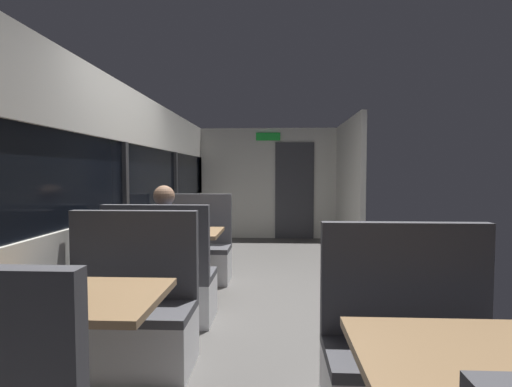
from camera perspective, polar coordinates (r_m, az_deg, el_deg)
name	(u,v)px	position (r m, az deg, el deg)	size (l,w,h in m)	color
ground_plane	(260,305)	(4.32, 0.65, -15.73)	(3.30, 9.20, 0.02)	#514F4C
carriage_window_panel_left	(123,198)	(4.40, -18.60, -0.66)	(0.09, 8.48, 2.30)	beige
carriage_end_bulkhead	(271,184)	(8.28, 2.16, 1.39)	(2.90, 0.11, 2.30)	beige
carriage_aisle_panel_right	(348,185)	(7.21, 13.18, 1.15)	(0.08, 2.40, 2.30)	beige
dining_table_near_window	(76,313)	(2.37, -24.53, -15.46)	(0.90, 0.70, 0.74)	#9E9EA3
bench_near_window_facing_entry	(127,321)	(3.08, -18.13, -17.12)	(0.95, 0.50, 1.10)	silver
dining_table_mid_window	(180,240)	(4.45, -10.95, -6.60)	(0.90, 0.70, 0.74)	#9E9EA3
bench_mid_window_facing_end	(162,286)	(3.86, -13.44, -12.89)	(0.95, 0.50, 1.10)	silver
bench_mid_window_facing_entry	(193,255)	(5.17, -9.05, -8.72)	(0.95, 0.50, 1.10)	silver
dining_table_front_aisle	(484,383)	(1.75, 30.07, -22.57)	(0.90, 0.70, 0.74)	#9E9EA3
bench_front_aisle_facing_entry	(413,370)	(2.46, 21.77, -22.55)	(0.95, 0.50, 1.10)	silver
seated_passenger	(164,262)	(3.87, -13.17, -9.62)	(0.47, 0.55, 1.26)	#26262D
coffee_cup_primary	(80,278)	(2.49, -24.08, -11.10)	(0.07, 0.07, 0.09)	#26598C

